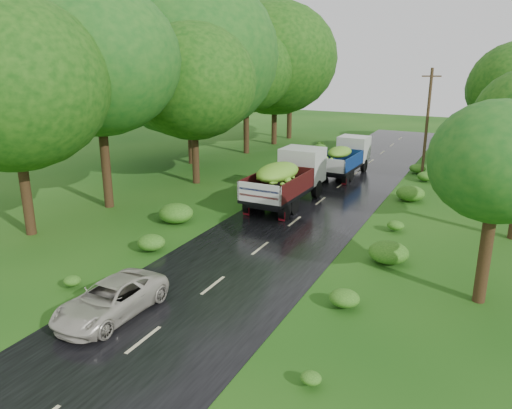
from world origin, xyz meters
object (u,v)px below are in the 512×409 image
Objects in this scene: truck_far at (345,155)px; utility_pole at (427,122)px; car at (111,300)px; truck_near at (288,176)px.

truck_far is 5.83m from utility_pole.
truck_far is at bearing -177.30° from utility_pole.
car is 0.56× the size of utility_pole.
truck_near is at bearing 90.52° from car.
truck_far is at bearing 88.53° from car.
truck_near is 1.14× the size of truck_far.
car is at bearing -126.64° from utility_pole.
utility_pole is at bearing 77.75° from car.
car is (-1.24, -22.06, -0.80)m from truck_far.
truck_near is 8.01m from truck_far.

